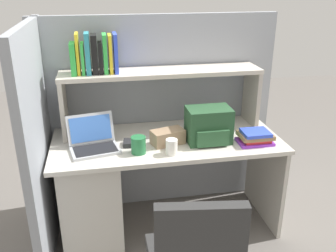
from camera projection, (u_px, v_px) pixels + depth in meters
ground_plane at (167, 224)px, 2.91m from camera, size 8.00×8.00×0.00m
desk at (114, 184)px, 2.69m from camera, size 1.60×0.70×0.73m
cubicle_partition_rear at (158, 115)px, 2.97m from camera, size 1.84×0.05×1.55m
cubicle_partition_left at (40, 146)px, 2.43m from camera, size 0.05×1.06×1.55m
overhead_hutch at (162, 83)px, 2.69m from camera, size 1.44×0.28×0.45m
reference_books_on_shelf at (95, 55)px, 2.53m from camera, size 0.31×0.17×0.28m
laptop at (93, 142)px, 2.47m from camera, size 0.35×0.31×0.22m
backpack at (209, 126)px, 2.56m from camera, size 0.30×0.22×0.24m
computer_mouse at (128, 143)px, 2.54m from camera, size 0.07×0.11×0.03m
paper_cup at (172, 147)px, 2.40m from camera, size 0.08×0.08×0.10m
tissue_box at (168, 137)px, 2.55m from camera, size 0.24×0.17×0.10m
snack_canister at (138, 145)px, 2.41m from camera, size 0.10×0.10×0.11m
desk_book_stack at (255, 137)px, 2.56m from camera, size 0.23×0.18×0.09m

